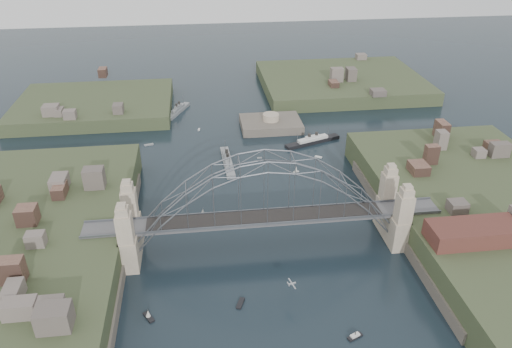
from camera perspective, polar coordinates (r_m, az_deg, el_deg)
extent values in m
plane|color=black|center=(120.04, 1.08, -8.36)|extent=(500.00, 500.00, 0.00)
cube|color=#555457|center=(115.33, 1.11, -5.21)|extent=(84.00, 6.00, 0.70)
cube|color=#575B63|center=(112.58, 1.33, -5.83)|extent=(84.00, 0.25, 0.50)
cube|color=#575B63|center=(117.49, 0.91, -4.17)|extent=(84.00, 0.25, 0.50)
cube|color=black|center=(115.02, 1.12, -4.98)|extent=(55.20, 5.20, 0.35)
cube|color=tan|center=(111.29, -14.91, -7.26)|extent=(3.40, 3.40, 17.70)
cube|color=tan|center=(119.44, -14.41, -4.42)|extent=(3.40, 3.40, 17.70)
cube|color=tan|center=(118.96, 16.73, -4.94)|extent=(3.40, 3.40, 17.70)
cube|color=tan|center=(126.62, 15.06, -2.44)|extent=(3.40, 3.40, 17.70)
cube|color=tan|center=(118.10, -14.36, -7.72)|extent=(4.08, 13.80, 8.00)
cube|color=tan|center=(125.36, 15.57, -5.52)|extent=(4.08, 13.80, 8.00)
cube|color=#384326|center=(125.93, -26.39, -8.78)|extent=(50.00, 90.00, 12.00)
cube|color=#574F45|center=(120.54, -16.09, -8.94)|extent=(6.00, 70.00, 4.00)
cube|color=#384326|center=(138.24, 25.73, -5.06)|extent=(50.00, 90.00, 12.00)
cube|color=#574F45|center=(128.53, 17.06, -6.44)|extent=(6.00, 70.00, 4.00)
cube|color=#384326|center=(206.69, -18.22, 7.14)|extent=(60.00, 45.00, 9.00)
cube|color=#384326|center=(225.84, 9.89, 10.08)|extent=(70.00, 55.00, 9.50)
cube|color=#574F45|center=(181.76, 1.73, 5.29)|extent=(22.00, 16.00, 7.00)
cylinder|color=tan|center=(179.90, 1.75, 6.66)|extent=(6.00, 6.00, 2.40)
cube|color=#592D26|center=(117.37, 24.10, -6.28)|extent=(20.00, 8.00, 4.00)
cube|color=#555457|center=(111.52, 24.29, -14.56)|extent=(4.00, 22.00, 1.40)
cube|color=gray|center=(155.71, -3.35, 1.32)|extent=(3.52, 20.04, 1.77)
cube|color=gray|center=(155.09, -3.37, 1.75)|extent=(2.47, 11.05, 1.33)
cube|color=gray|center=(154.64, -3.38, 2.08)|extent=(1.68, 5.05, 0.89)
cylinder|color=black|center=(153.05, -3.32, 2.10)|extent=(0.96, 0.96, 1.77)
cylinder|color=black|center=(155.53, -3.44, 2.56)|extent=(0.96, 0.96, 1.77)
cylinder|color=#575B63|center=(149.10, -3.12, 1.23)|extent=(0.18, 0.18, 4.43)
cylinder|color=#575B63|center=(159.72, -3.63, 3.22)|extent=(0.18, 0.18, 4.43)
cube|color=gray|center=(197.53, -9.04, 7.23)|extent=(8.97, 16.21, 1.67)
cube|color=gray|center=(197.07, -9.07, 7.57)|extent=(5.35, 9.11, 1.26)
cube|color=gray|center=(196.73, -9.09, 7.83)|extent=(2.87, 4.34, 0.84)
cylinder|color=black|center=(195.49, -9.26, 7.90)|extent=(0.83, 0.83, 1.67)
cylinder|color=black|center=(197.45, -8.97, 8.15)|extent=(0.83, 0.83, 1.67)
cylinder|color=#575B63|center=(192.37, -9.74, 7.44)|extent=(0.17, 0.17, 4.19)
cylinder|color=#575B63|center=(200.75, -8.49, 8.48)|extent=(0.17, 0.17, 4.19)
cube|color=black|center=(170.50, 6.62, 3.74)|extent=(20.50, 9.86, 1.51)
cube|color=silver|center=(170.01, 6.64, 4.08)|extent=(11.47, 5.95, 1.13)
cube|color=silver|center=(169.66, 6.65, 4.34)|extent=(5.42, 3.26, 0.76)
cylinder|color=black|center=(168.63, 6.25, 4.45)|extent=(1.02, 1.02, 1.51)
cylinder|color=black|center=(170.14, 7.08, 4.63)|extent=(1.02, 1.02, 1.51)
cylinder|color=#575B63|center=(166.32, 4.86, 4.09)|extent=(0.15, 0.15, 3.78)
cylinder|color=#575B63|center=(172.77, 8.40, 4.87)|extent=(0.15, 0.15, 3.78)
cube|color=#ABAEB2|center=(102.82, 4.23, -12.66)|extent=(1.73, 0.70, 0.30)
cube|color=#ABAEB2|center=(102.79, 4.23, -12.63)|extent=(1.08, 3.38, 0.06)
cube|color=#ABAEB2|center=(102.43, 3.79, -12.71)|extent=(0.41, 1.08, 0.37)
cube|color=silver|center=(131.29, -6.22, -4.78)|extent=(2.37, 0.98, 0.45)
cylinder|color=#575B63|center=(130.71, -6.25, -4.40)|extent=(0.08, 0.08, 2.20)
cone|color=silver|center=(130.71, -6.25, -4.40)|extent=(1.33, 1.11, 1.92)
cube|color=silver|center=(151.17, 4.69, 0.22)|extent=(1.94, 1.34, 0.45)
cylinder|color=#575B63|center=(150.67, 4.71, 0.57)|extent=(0.08, 0.08, 2.20)
cone|color=silver|center=(150.67, 4.71, 0.57)|extent=(1.55, 1.43, 1.92)
cube|color=silver|center=(105.02, -1.83, -14.87)|extent=(2.17, 3.35, 0.45)
cube|color=silver|center=(160.95, 7.31, 1.98)|extent=(2.39, 1.93, 0.45)
cube|color=silver|center=(171.89, -12.41, 3.35)|extent=(3.28, 1.82, 0.45)
cube|color=silver|center=(159.07, 0.42, 1.89)|extent=(1.62, 0.60, 0.45)
cube|color=silver|center=(100.58, 11.48, -18.14)|extent=(3.30, 2.20, 0.45)
cube|color=silver|center=(100.29, 11.50, -17.98)|extent=(2.08, 1.55, 0.40)
cylinder|color=black|center=(99.96, 11.53, -17.81)|extent=(0.16, 0.16, 0.70)
cube|color=silver|center=(180.66, -6.68, 5.17)|extent=(0.85, 1.91, 0.45)
cube|color=silver|center=(135.85, 15.62, -4.53)|extent=(0.95, 2.42, 0.45)
cube|color=silver|center=(135.64, 15.64, -4.39)|extent=(0.77, 1.47, 0.40)
cylinder|color=black|center=(135.40, 15.67, -4.23)|extent=(0.16, 0.16, 0.70)
cube|color=silver|center=(104.48, -12.43, -16.03)|extent=(2.61, 3.36, 0.45)
cylinder|color=#575B63|center=(103.74, -12.49, -15.62)|extent=(0.08, 0.08, 2.20)
cone|color=silver|center=(103.74, -12.49, -15.62)|extent=(1.50, 1.58, 1.92)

